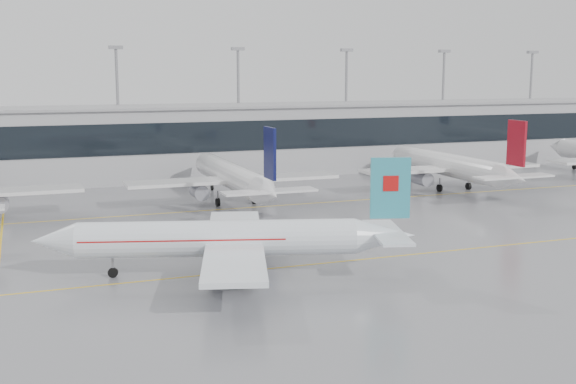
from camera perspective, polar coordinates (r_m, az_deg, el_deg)
name	(u,v)px	position (r m, az deg, el deg)	size (l,w,h in m)	color
ground	(332,262)	(69.71, 3.46, -5.58)	(320.00, 320.00, 0.00)	gray
taxi_line_main	(332,262)	(69.71, 3.46, -5.58)	(120.00, 0.25, 0.01)	yellow
taxi_line_north	(241,208)	(97.22, -3.70, -1.27)	(120.00, 0.25, 0.01)	yellow
taxi_line_cross	(0,253)	(78.67, -21.83, -4.51)	(0.25, 60.00, 0.01)	yellow
terminal	(188,142)	(127.09, -7.90, 3.92)	(180.00, 15.00, 12.00)	#9B9B9F
terminal_glass	(198,137)	(119.62, -7.13, 4.31)	(180.00, 0.20, 5.00)	black
terminal_roof	(187,106)	(126.65, -7.97, 6.71)	(182.00, 16.00, 0.40)	gray
light_masts	(180,99)	(132.47, -8.55, 7.31)	(156.40, 1.00, 22.60)	gray
air_canada_jet	(232,239)	(64.73, -4.43, -3.75)	(33.76, 27.01, 10.55)	white
parked_jet_c	(233,177)	(100.10, -4.33, 1.18)	(29.64, 36.96, 11.72)	silver
parked_jet_d	(451,166)	(114.71, 12.72, 2.03)	(29.64, 36.96, 11.72)	silver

